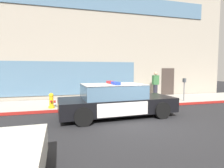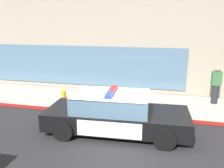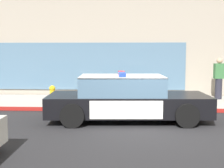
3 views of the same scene
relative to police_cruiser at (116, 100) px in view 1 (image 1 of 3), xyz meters
name	(u,v)px [view 1 (image 1 of 3)]	position (x,y,z in m)	size (l,w,h in m)	color
ground	(144,122)	(0.76, -1.15, -0.68)	(48.00, 48.00, 0.00)	#262628
sidewalk	(115,102)	(0.76, 2.88, -0.60)	(48.00, 3.07, 0.15)	#B2ADA3
curb_red_paint	(123,107)	(0.76, 1.33, -0.60)	(28.80, 0.04, 0.14)	maroon
storefront_building	(70,43)	(-1.47, 9.39, 3.71)	(22.48, 9.95, 8.78)	gray
police_cruiser	(116,100)	(0.00, 0.00, 0.00)	(4.92, 2.29, 1.49)	black
fire_hydrant	(51,101)	(-2.71, 1.72, -0.18)	(0.34, 0.39, 0.73)	gold
pedestrian_on_sidewalk	(155,84)	(3.79, 3.55, 0.33)	(0.42, 0.29, 1.71)	#23232D
parking_meter	(184,85)	(4.67, 1.75, 0.40)	(0.12, 0.18, 1.34)	slate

